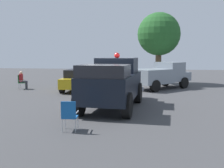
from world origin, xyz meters
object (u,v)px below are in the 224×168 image
object	(u,v)px
classic_hot_rod	(80,79)
oak_tree_right	(159,34)
vintage_fire_truck	(113,82)
parked_pickup	(161,75)
lawn_chair_near_truck	(21,81)
spectator_seated	(23,79)
lawn_chair_by_car	(69,114)

from	to	relation	value
classic_hot_rod	oak_tree_right	world-z (taller)	oak_tree_right
vintage_fire_truck	oak_tree_right	world-z (taller)	oak_tree_right
parked_pickup	lawn_chair_near_truck	bearing A→B (deg)	-80.27
classic_hot_rod	spectator_seated	bearing A→B (deg)	-89.56
parked_pickup	lawn_chair_by_car	distance (m)	11.90
parked_pickup	lawn_chair_near_truck	size ratio (longest dim) A/B	4.63
classic_hot_rod	spectator_seated	world-z (taller)	classic_hot_rod
vintage_fire_truck	spectator_seated	xyz separation A→B (m)	(-5.59, -7.29, -0.50)
spectator_seated	oak_tree_right	xyz separation A→B (m)	(-5.05, 9.70, 3.41)
spectator_seated	oak_tree_right	world-z (taller)	oak_tree_right
lawn_chair_near_truck	classic_hot_rod	bearing A→B (deg)	90.91
vintage_fire_truck	lawn_chair_by_car	bearing A→B (deg)	-12.21
classic_hot_rod	lawn_chair_near_truck	bearing A→B (deg)	-89.09
spectator_seated	vintage_fire_truck	bearing A→B (deg)	52.48
vintage_fire_truck	lawn_chair_by_car	size ratio (longest dim) A/B	5.98
classic_hot_rod	parked_pickup	size ratio (longest dim) A/B	0.94
parked_pickup	lawn_chair_by_car	size ratio (longest dim) A/B	4.63
vintage_fire_truck	classic_hot_rod	size ratio (longest dim) A/B	1.38
vintage_fire_truck	classic_hot_rod	distance (m)	6.44
parked_pickup	oak_tree_right	bearing A→B (deg)	-177.76
lawn_chair_by_car	vintage_fire_truck	bearing A→B (deg)	167.79
classic_hot_rod	parked_pickup	bearing A→B (deg)	106.16
spectator_seated	parked_pickup	bearing A→B (deg)	99.64
parked_pickup	vintage_fire_truck	bearing A→B (deg)	-19.30
classic_hot_rod	spectator_seated	distance (m)	4.18
classic_hot_rod	spectator_seated	size ratio (longest dim) A/B	3.43
parked_pickup	spectator_seated	distance (m)	9.97
lawn_chair_near_truck	spectator_seated	bearing A→B (deg)	106.17
vintage_fire_truck	oak_tree_right	xyz separation A→B (m)	(-10.64, 2.41, 2.91)
lawn_chair_near_truck	lawn_chair_by_car	world-z (taller)	same
lawn_chair_by_car	lawn_chair_near_truck	bearing A→B (deg)	-146.02
lawn_chair_near_truck	spectator_seated	distance (m)	0.17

